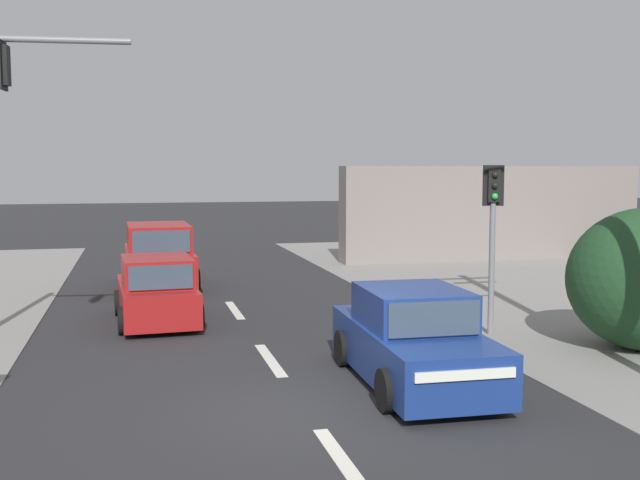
{
  "coord_description": "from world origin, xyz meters",
  "views": [
    {
      "loc": [
        -2.34,
        -10.23,
        3.47
      ],
      "look_at": [
        1.19,
        4.0,
        2.09
      ],
      "focal_mm": 42.0,
      "sensor_mm": 36.0,
      "label": 1
    }
  ],
  "objects_px": {
    "pedestal_signal_right_kerb": "(493,220)",
    "suv_receding_far": "(159,258)",
    "hatchback_kerbside_parked": "(157,292)",
    "sedan_oncoming_near": "(413,341)"
  },
  "relations": [
    {
      "from": "pedestal_signal_right_kerb",
      "to": "suv_receding_far",
      "type": "xyz_separation_m",
      "value": [
        -6.56,
        8.05,
        -1.53
      ]
    },
    {
      "from": "hatchback_kerbside_parked",
      "to": "suv_receding_far",
      "type": "xyz_separation_m",
      "value": [
        0.2,
        5.07,
        0.18
      ]
    },
    {
      "from": "pedestal_signal_right_kerb",
      "to": "sedan_oncoming_near",
      "type": "distance_m",
      "value": 4.46
    },
    {
      "from": "hatchback_kerbside_parked",
      "to": "suv_receding_far",
      "type": "distance_m",
      "value": 5.08
    },
    {
      "from": "pedestal_signal_right_kerb",
      "to": "suv_receding_far",
      "type": "distance_m",
      "value": 10.5
    },
    {
      "from": "sedan_oncoming_near",
      "to": "suv_receding_far",
      "type": "bearing_deg",
      "value": 108.55
    },
    {
      "from": "pedestal_signal_right_kerb",
      "to": "sedan_oncoming_near",
      "type": "relative_size",
      "value": 0.83
    },
    {
      "from": "hatchback_kerbside_parked",
      "to": "sedan_oncoming_near",
      "type": "relative_size",
      "value": 0.87
    },
    {
      "from": "sedan_oncoming_near",
      "to": "pedestal_signal_right_kerb",
      "type": "bearing_deg",
      "value": 45.87
    },
    {
      "from": "suv_receding_far",
      "to": "hatchback_kerbside_parked",
      "type": "bearing_deg",
      "value": -92.28
    }
  ]
}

